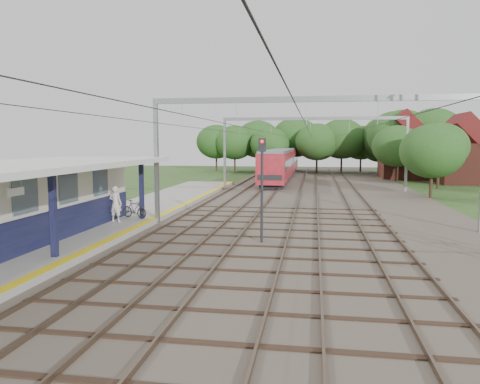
# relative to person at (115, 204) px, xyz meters

# --- Properties ---
(ground) EXTENTS (160.00, 160.00, 0.00)m
(ground) POSITION_rel_person_xyz_m (6.90, -13.73, -1.33)
(ground) COLOR #2D4C1E
(ground) RESTS_ON ground
(ballast_bed) EXTENTS (18.00, 90.00, 0.10)m
(ballast_bed) POSITION_rel_person_xyz_m (10.90, 16.27, -1.28)
(ballast_bed) COLOR #473D33
(ballast_bed) RESTS_ON ground
(platform) EXTENTS (5.00, 52.00, 0.35)m
(platform) POSITION_rel_person_xyz_m (-0.60, 0.27, -1.16)
(platform) COLOR gray
(platform) RESTS_ON ground
(yellow_stripe) EXTENTS (0.45, 52.00, 0.01)m
(yellow_stripe) POSITION_rel_person_xyz_m (1.65, 0.27, -0.98)
(yellow_stripe) COLOR yellow
(yellow_stripe) RESTS_ON platform
(canopy) EXTENTS (6.40, 20.00, 3.44)m
(canopy) POSITION_rel_person_xyz_m (-0.87, -7.73, 2.31)
(canopy) COLOR #111335
(canopy) RESTS_ON platform
(rail_tracks) EXTENTS (11.80, 88.00, 0.15)m
(rail_tracks) POSITION_rel_person_xyz_m (8.40, 16.27, -1.16)
(rail_tracks) COLOR brown
(rail_tracks) RESTS_ON ballast_bed
(catenary_system) EXTENTS (17.22, 88.00, 7.00)m
(catenary_system) POSITION_rel_person_xyz_m (10.29, 11.56, 4.18)
(catenary_system) COLOR gray
(catenary_system) RESTS_ON ground
(tree_band) EXTENTS (31.72, 30.88, 8.82)m
(tree_band) POSITION_rel_person_xyz_m (10.75, 43.40, 3.59)
(tree_band) COLOR #382619
(tree_band) RESTS_ON ground
(house_near) EXTENTS (7.00, 6.12, 7.89)m
(house_near) POSITION_rel_person_xyz_m (27.90, 32.27, 1.66)
(house_near) COLOR brown
(house_near) RESTS_ON ground
(house_far) EXTENTS (8.00, 6.12, 8.66)m
(house_far) POSITION_rel_person_xyz_m (22.90, 38.27, 1.90)
(house_far) COLOR brown
(house_far) RESTS_ON ground
(person) EXTENTS (0.76, 0.54, 1.96)m
(person) POSITION_rel_person_xyz_m (0.00, 0.00, 0.00)
(person) COLOR beige
(person) RESTS_ON platform
(bicycle) EXTENTS (1.76, 1.03, 1.02)m
(bicycle) POSITION_rel_person_xyz_m (0.56, 1.27, -0.47)
(bicycle) COLOR black
(bicycle) RESTS_ON platform
(train) EXTENTS (2.80, 34.83, 3.68)m
(train) POSITION_rel_person_xyz_m (6.40, 37.80, 0.73)
(train) COLOR black
(train) RESTS_ON ballast_bed
(signal_post) EXTENTS (0.34, 0.28, 4.81)m
(signal_post) POSITION_rel_person_xyz_m (8.25, -2.87, 1.81)
(signal_post) COLOR black
(signal_post) RESTS_ON ground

